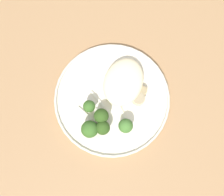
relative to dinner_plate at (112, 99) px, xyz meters
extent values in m
plane|color=#2D2B28|center=(-0.06, 0.04, -0.75)|extent=(6.00, 6.00, 0.00)
cube|color=#9E754C|center=(-0.06, 0.04, -0.03)|extent=(1.40, 1.00, 0.04)
cylinder|color=beige|center=(0.00, 0.00, 0.00)|extent=(0.29, 0.29, 0.01)
torus|color=beige|center=(0.00, 0.00, 0.01)|extent=(0.29, 0.29, 0.01)
ellipsoid|color=beige|center=(-0.05, 0.01, 0.02)|extent=(0.13, 0.10, 0.04)
cylinder|color=#E5C689|center=(-0.03, 0.02, 0.01)|extent=(0.04, 0.04, 0.02)
cylinder|color=#958159|center=(-0.03, 0.02, 0.02)|extent=(0.03, 0.03, 0.00)
cylinder|color=beige|center=(-0.06, 0.01, 0.01)|extent=(0.03, 0.03, 0.01)
cylinder|color=#988766|center=(-0.06, 0.01, 0.02)|extent=(0.03, 0.03, 0.00)
cylinder|color=beige|center=(-0.02, 0.06, 0.01)|extent=(0.03, 0.03, 0.02)
cylinder|color=#988766|center=(-0.02, 0.06, 0.02)|extent=(0.03, 0.03, 0.00)
cylinder|color=#E5C689|center=(-0.04, 0.00, 0.01)|extent=(0.02, 0.02, 0.02)
cylinder|color=#958159|center=(-0.04, 0.00, 0.02)|extent=(0.02, 0.02, 0.00)
cylinder|color=#E5C689|center=(-0.04, 0.06, 0.01)|extent=(0.02, 0.02, 0.02)
cylinder|color=#958159|center=(-0.04, 0.06, 0.02)|extent=(0.02, 0.02, 0.00)
cylinder|color=#89A356|center=(0.09, -0.02, 0.01)|extent=(0.01, 0.01, 0.02)
sphere|color=#386023|center=(0.09, -0.02, 0.04)|extent=(0.04, 0.04, 0.04)
cylinder|color=#7A994C|center=(0.05, -0.01, 0.01)|extent=(0.02, 0.02, 0.03)
sphere|color=#2D4C19|center=(0.05, -0.01, 0.04)|extent=(0.04, 0.04, 0.04)
cylinder|color=#7A994C|center=(0.06, 0.06, 0.01)|extent=(0.02, 0.02, 0.02)
sphere|color=#42702D|center=(0.06, 0.06, 0.03)|extent=(0.03, 0.03, 0.03)
cylinder|color=#7A994C|center=(0.04, -0.04, 0.01)|extent=(0.01, 0.01, 0.02)
sphere|color=#386023|center=(0.04, -0.04, 0.04)|extent=(0.03, 0.03, 0.03)
cylinder|color=#89A356|center=(0.08, 0.01, 0.01)|extent=(0.02, 0.02, 0.02)
sphere|color=#2D4C19|center=(0.08, 0.01, 0.04)|extent=(0.03, 0.03, 0.03)
cube|color=silver|center=(0.06, -0.05, 0.01)|extent=(0.02, 0.05, 0.00)
cube|color=silver|center=(0.01, -0.03, 0.01)|extent=(0.03, 0.05, 0.00)
cube|color=silver|center=(0.02, 0.03, 0.01)|extent=(0.04, 0.04, 0.00)
cube|color=silver|center=(0.07, -0.02, 0.01)|extent=(0.06, 0.02, 0.00)
camera|label=1|loc=(0.15, 0.05, 0.72)|focal=47.24mm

